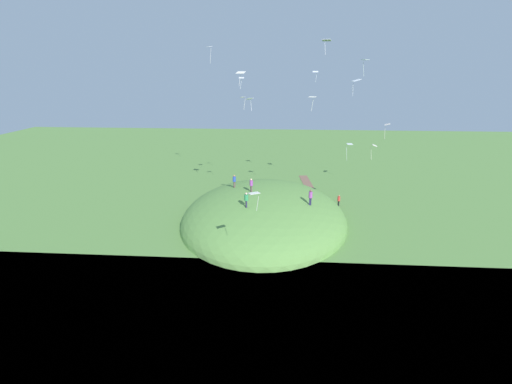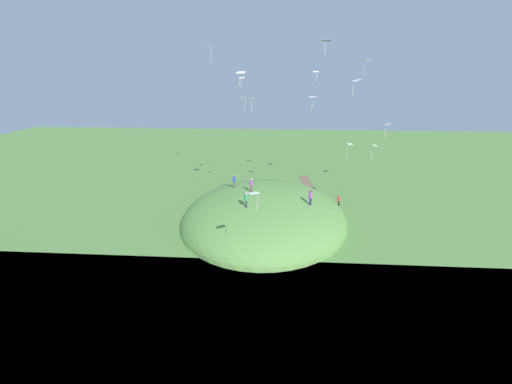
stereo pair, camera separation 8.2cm
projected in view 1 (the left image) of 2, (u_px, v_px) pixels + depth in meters
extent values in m
plane|color=#58843F|center=(276.00, 243.00, 38.97)|extent=(160.00, 160.00, 0.00)
ellipsoid|color=#5E8F43|center=(264.00, 219.00, 45.26)|extent=(25.61, 19.94, 7.14)
cube|color=brown|center=(308.00, 186.00, 58.35)|extent=(11.87, 2.50, 0.04)
cube|color=brown|center=(251.00, 189.00, 43.98)|extent=(0.25, 0.22, 0.79)
cylinder|color=purple|center=(251.00, 183.00, 43.76)|extent=(0.55, 0.55, 0.62)
sphere|color=beige|center=(251.00, 180.00, 43.63)|extent=(0.24, 0.24, 0.24)
cube|color=brown|center=(234.00, 184.00, 46.72)|extent=(0.24, 0.25, 0.79)
cylinder|color=#2C49B2|center=(234.00, 179.00, 46.50)|extent=(0.57, 0.57, 0.62)
sphere|color=#A67553|center=(234.00, 176.00, 46.37)|extent=(0.24, 0.24, 0.24)
cube|color=black|center=(338.00, 204.00, 49.38)|extent=(0.23, 0.20, 0.77)
cylinder|color=red|center=(339.00, 199.00, 49.16)|extent=(0.50, 0.50, 0.61)
sphere|color=#94724E|center=(339.00, 196.00, 49.03)|extent=(0.23, 0.23, 0.23)
cube|color=#282553|center=(310.00, 201.00, 41.34)|extent=(0.20, 0.26, 0.88)
cylinder|color=#9F49A6|center=(311.00, 195.00, 41.10)|extent=(0.55, 0.55, 0.69)
sphere|color=brown|center=(311.00, 191.00, 40.95)|extent=(0.26, 0.26, 0.26)
cube|color=#292547|center=(246.00, 204.00, 39.73)|extent=(0.28, 0.21, 0.80)
cylinder|color=#339258|center=(246.00, 198.00, 39.51)|extent=(0.57, 0.57, 0.63)
sphere|color=beige|center=(246.00, 194.00, 39.37)|extent=(0.24, 0.24, 0.24)
cube|color=silver|center=(241.00, 72.00, 41.45)|extent=(0.96, 1.17, 0.26)
cylinder|color=silver|center=(240.00, 81.00, 41.72)|extent=(0.12, 0.18, 1.23)
cube|color=white|center=(315.00, 72.00, 48.05)|extent=(0.56, 0.78, 0.19)
cylinder|color=white|center=(316.00, 78.00, 48.44)|extent=(0.07, 0.13, 1.13)
cube|color=white|center=(249.00, 99.00, 44.83)|extent=(1.06, 1.03, 0.21)
cylinder|color=white|center=(251.00, 106.00, 44.98)|extent=(0.13, 0.16, 1.24)
cube|color=silver|center=(241.00, 78.00, 46.11)|extent=(0.45, 0.66, 0.16)
cylinder|color=silver|center=(241.00, 84.00, 46.47)|extent=(0.19, 0.18, 1.19)
cube|color=white|center=(350.00, 144.00, 45.02)|extent=(0.97, 0.69, 0.04)
cylinder|color=white|center=(347.00, 153.00, 45.51)|extent=(0.29, 0.25, 1.89)
cube|color=silver|center=(242.00, 97.00, 51.45)|extent=(0.76, 0.78, 0.12)
cylinder|color=silver|center=(245.00, 104.00, 51.76)|extent=(0.21, 0.23, 1.54)
cube|color=white|center=(365.00, 60.00, 43.46)|extent=(1.22, 1.08, 0.05)
cylinder|color=white|center=(364.00, 69.00, 44.06)|extent=(0.13, 0.26, 1.66)
cube|color=white|center=(209.00, 47.00, 49.43)|extent=(0.86, 0.90, 0.09)
cylinder|color=white|center=(211.00, 56.00, 49.95)|extent=(0.22, 0.26, 1.98)
cube|color=white|center=(254.00, 193.00, 27.46)|extent=(0.90, 0.99, 0.07)
cylinder|color=white|center=(258.00, 203.00, 27.61)|extent=(0.11, 0.19, 1.14)
cube|color=white|center=(356.00, 80.00, 34.77)|extent=(1.15, 0.83, 0.24)
cylinder|color=white|center=(353.00, 90.00, 34.99)|extent=(0.06, 0.09, 1.18)
cube|color=white|center=(327.00, 40.00, 28.62)|extent=(0.65, 0.79, 0.13)
cylinder|color=white|center=(325.00, 49.00, 28.73)|extent=(0.04, 0.13, 0.90)
cube|color=white|center=(375.00, 145.00, 42.96)|extent=(0.81, 0.59, 0.20)
cylinder|color=white|center=(371.00, 153.00, 43.56)|extent=(0.06, 0.24, 1.57)
cube|color=silver|center=(312.00, 97.00, 44.62)|extent=(0.88, 1.03, 0.09)
cylinder|color=silver|center=(312.00, 105.00, 45.05)|extent=(0.23, 0.26, 1.52)
cube|color=silver|center=(387.00, 124.00, 50.96)|extent=(1.24, 0.99, 0.24)
cylinder|color=silver|center=(385.00, 133.00, 51.61)|extent=(0.20, 0.10, 1.83)
cylinder|color=brown|center=(259.00, 252.00, 35.69)|extent=(0.14, 0.14, 1.21)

